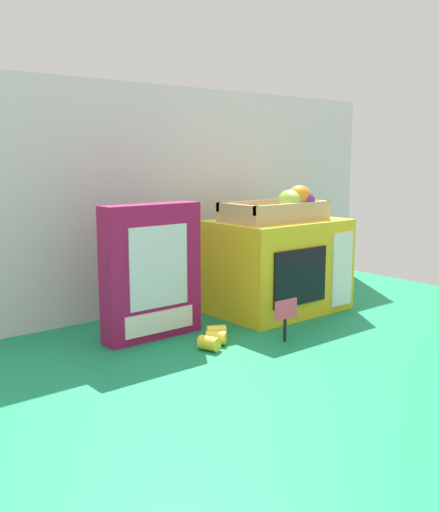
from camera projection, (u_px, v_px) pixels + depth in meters
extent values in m
plane|color=#147A4C|center=(214.00, 322.00, 1.53)|extent=(1.70, 1.70, 0.00)
cube|color=silver|center=(164.00, 199.00, 1.65)|extent=(1.61, 0.03, 0.62)
cube|color=yellow|center=(277.00, 268.00, 1.63)|extent=(0.36, 0.25, 0.24)
cube|color=yellow|center=(278.00, 222.00, 1.61)|extent=(0.36, 0.25, 0.01)
cube|color=black|center=(300.00, 277.00, 1.50)|extent=(0.19, 0.01, 0.15)
cube|color=white|center=(342.00, 269.00, 1.61)|extent=(0.08, 0.01, 0.20)
cube|color=tan|center=(274.00, 216.00, 1.59)|extent=(0.28, 0.16, 0.03)
cube|color=tan|center=(294.00, 208.00, 1.53)|extent=(0.28, 0.01, 0.02)
cube|color=tan|center=(256.00, 204.00, 1.64)|extent=(0.28, 0.01, 0.02)
cube|color=tan|center=(237.00, 209.00, 1.50)|extent=(0.01, 0.16, 0.02)
cube|color=tan|center=(308.00, 204.00, 1.67)|extent=(0.01, 0.16, 0.02)
sphere|color=orange|center=(299.00, 198.00, 1.59)|extent=(0.07, 0.07, 0.07)
ellipsoid|color=#9EC647|center=(290.00, 200.00, 1.59)|extent=(0.09, 0.10, 0.06)
sphere|color=#72287F|center=(306.00, 201.00, 1.59)|extent=(0.05, 0.05, 0.05)
cube|color=#99144C|center=(152.00, 272.00, 1.38)|extent=(0.25, 0.06, 0.32)
cube|color=silver|center=(159.00, 267.00, 1.35)|extent=(0.16, 0.00, 0.19)
cube|color=white|center=(160.00, 322.00, 1.37)|extent=(0.19, 0.00, 0.05)
cylinder|color=black|center=(285.00, 330.00, 1.36)|extent=(0.01, 0.01, 0.06)
cube|color=#F44C6B|center=(286.00, 309.00, 1.35)|extent=(0.07, 0.00, 0.05)
cylinder|color=yellow|center=(209.00, 343.00, 1.30)|extent=(0.04, 0.05, 0.03)
cylinder|color=yellow|center=(216.00, 338.00, 1.34)|extent=(0.05, 0.06, 0.03)
cylinder|color=yellow|center=(216.00, 332.00, 1.39)|extent=(0.05, 0.05, 0.03)
sphere|color=red|center=(336.00, 285.00, 1.83)|extent=(0.06, 0.06, 0.06)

